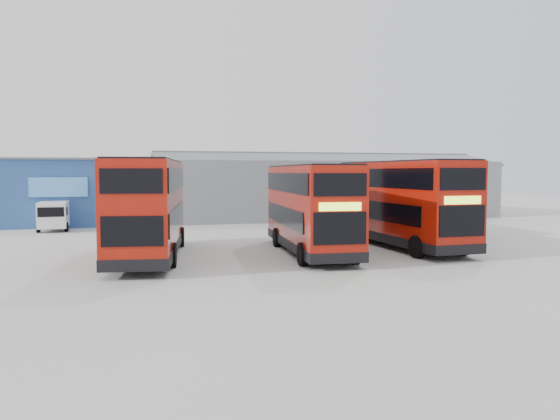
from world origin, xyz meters
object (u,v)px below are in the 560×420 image
at_px(single_decker_blue, 402,206).
at_px(panel_van, 55,214).
at_px(double_decker_left, 149,209).
at_px(double_decker_right, 401,204).
at_px(office_block, 65,191).
at_px(double_decker_centre, 310,210).
at_px(maintenance_shed, 321,188).

bearing_deg(single_decker_blue, panel_van, -13.62).
relative_size(double_decker_left, double_decker_right, 1.01).
xyz_separation_m(office_block, double_decker_centre, (13.72, -20.00, -0.38)).
distance_m(office_block, panel_van, 5.08).
bearing_deg(single_decker_blue, office_block, -24.20).
bearing_deg(double_decker_centre, maintenance_shed, 73.75).
height_order(office_block, panel_van, office_block).
distance_m(double_decker_left, single_decker_blue, 19.76).
bearing_deg(double_decker_left, panel_van, -59.54).
xyz_separation_m(double_decker_right, panel_van, (-19.47, 14.15, -1.20)).
xyz_separation_m(double_decker_left, double_decker_right, (13.38, 0.54, 0.01)).
relative_size(single_decker_blue, panel_van, 2.65).
height_order(double_decker_left, panel_van, double_decker_left).
relative_size(double_decker_left, double_decker_centre, 1.06).
xyz_separation_m(maintenance_shed, double_decker_left, (-16.11, -21.56, -0.29)).
bearing_deg(maintenance_shed, double_decker_left, -126.77).
relative_size(maintenance_shed, double_decker_centre, 2.87).
bearing_deg(maintenance_shed, double_decker_centre, -110.62).
height_order(double_decker_centre, single_decker_blue, double_decker_centre).
relative_size(maintenance_shed, single_decker_blue, 2.46).
bearing_deg(double_decker_left, double_decker_centre, -175.31).
height_order(maintenance_shed, panel_van, maintenance_shed).
distance_m(maintenance_shed, double_decker_right, 21.20).
height_order(double_decker_left, double_decker_centre, double_decker_left).
relative_size(office_block, single_decker_blue, 0.99).
xyz_separation_m(single_decker_blue, panel_van, (-23.82, 5.98, -0.54)).
distance_m(office_block, single_decker_blue, 26.00).
distance_m(maintenance_shed, single_decker_blue, 12.99).
distance_m(maintenance_shed, double_decker_centre, 23.52).
bearing_deg(double_decker_right, double_decker_centre, -171.82).
bearing_deg(single_decker_blue, double_decker_right, 62.48).
height_order(single_decker_blue, panel_van, single_decker_blue).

